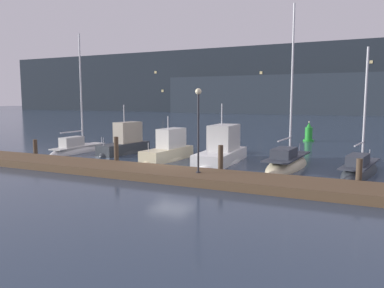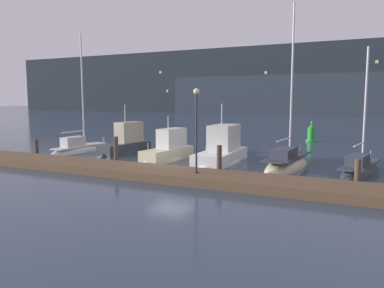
{
  "view_description": "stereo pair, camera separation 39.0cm",
  "coord_description": "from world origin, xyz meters",
  "px_view_note": "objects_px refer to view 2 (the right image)",
  "views": [
    {
      "loc": [
        10.54,
        -19.73,
        4.19
      ],
      "look_at": [
        0.0,
        2.97,
        1.2
      ],
      "focal_mm": 35.0,
      "sensor_mm": 36.0,
      "label": 1
    },
    {
      "loc": [
        10.89,
        -19.56,
        4.19
      ],
      "look_at": [
        0.0,
        2.97,
        1.2
      ],
      "focal_mm": 35.0,
      "sensor_mm": 36.0,
      "label": 2
    }
  ],
  "objects_px": {
    "sailboat_berth_6": "(360,172)",
    "dock_lamppost": "(196,117)",
    "motorboat_berth_2": "(126,148)",
    "motorboat_berth_4": "(221,155)",
    "channel_buoy": "(311,134)",
    "sailboat_berth_1": "(80,150)",
    "motorboat_berth_3": "(168,154)",
    "sailboat_berth_5": "(287,166)"
  },
  "relations": [
    {
      "from": "channel_buoy",
      "to": "sailboat_berth_1",
      "type": "bearing_deg",
      "value": -133.97
    },
    {
      "from": "motorboat_berth_2",
      "to": "motorboat_berth_3",
      "type": "relative_size",
      "value": 0.98
    },
    {
      "from": "dock_lamppost",
      "to": "motorboat_berth_4",
      "type": "bearing_deg",
      "value": 99.35
    },
    {
      "from": "motorboat_berth_4",
      "to": "sailboat_berth_6",
      "type": "height_order",
      "value": "sailboat_berth_6"
    },
    {
      "from": "motorboat_berth_2",
      "to": "sailboat_berth_5",
      "type": "xyz_separation_m",
      "value": [
        12.7,
        -0.91,
        -0.3
      ]
    },
    {
      "from": "motorboat_berth_3",
      "to": "dock_lamppost",
      "type": "height_order",
      "value": "dock_lamppost"
    },
    {
      "from": "sailboat_berth_6",
      "to": "motorboat_berth_3",
      "type": "bearing_deg",
      "value": -178.67
    },
    {
      "from": "motorboat_berth_4",
      "to": "channel_buoy",
      "type": "relative_size",
      "value": 3.12
    },
    {
      "from": "dock_lamppost",
      "to": "sailboat_berth_5",
      "type": "bearing_deg",
      "value": 59.94
    },
    {
      "from": "motorboat_berth_3",
      "to": "channel_buoy",
      "type": "distance_m",
      "value": 17.85
    },
    {
      "from": "sailboat_berth_1",
      "to": "motorboat_berth_3",
      "type": "bearing_deg",
      "value": -1.61
    },
    {
      "from": "sailboat_berth_1",
      "to": "motorboat_berth_3",
      "type": "relative_size",
      "value": 1.91
    },
    {
      "from": "motorboat_berth_2",
      "to": "motorboat_berth_3",
      "type": "distance_m",
      "value": 4.79
    },
    {
      "from": "sailboat_berth_5",
      "to": "motorboat_berth_3",
      "type": "bearing_deg",
      "value": -176.9
    },
    {
      "from": "channel_buoy",
      "to": "dock_lamppost",
      "type": "distance_m",
      "value": 22.04
    },
    {
      "from": "motorboat_berth_2",
      "to": "channel_buoy",
      "type": "height_order",
      "value": "motorboat_berth_2"
    },
    {
      "from": "sailboat_berth_1",
      "to": "motorboat_berth_2",
      "type": "relative_size",
      "value": 1.94
    },
    {
      "from": "motorboat_berth_4",
      "to": "motorboat_berth_3",
      "type": "bearing_deg",
      "value": -169.34
    },
    {
      "from": "motorboat_berth_4",
      "to": "channel_buoy",
      "type": "xyz_separation_m",
      "value": [
        3.54,
        15.62,
        0.28
      ]
    },
    {
      "from": "motorboat_berth_2",
      "to": "sailboat_berth_6",
      "type": "xyz_separation_m",
      "value": [
        16.81,
        -1.07,
        -0.32
      ]
    },
    {
      "from": "sailboat_berth_1",
      "to": "motorboat_berth_4",
      "type": "distance_m",
      "value": 11.98
    },
    {
      "from": "sailboat_berth_6",
      "to": "channel_buoy",
      "type": "xyz_separation_m",
      "value": [
        -4.97,
        16.03,
        0.65
      ]
    },
    {
      "from": "motorboat_berth_3",
      "to": "sailboat_berth_5",
      "type": "xyz_separation_m",
      "value": [
        8.1,
        0.44,
        -0.28
      ]
    },
    {
      "from": "dock_lamppost",
      "to": "sailboat_berth_6",
      "type": "bearing_deg",
      "value": 37.28
    },
    {
      "from": "motorboat_berth_3",
      "to": "motorboat_berth_4",
      "type": "relative_size",
      "value": 0.84
    },
    {
      "from": "sailboat_berth_5",
      "to": "sailboat_berth_6",
      "type": "distance_m",
      "value": 4.11
    },
    {
      "from": "motorboat_berth_3",
      "to": "sailboat_berth_5",
      "type": "height_order",
      "value": "sailboat_berth_5"
    },
    {
      "from": "channel_buoy",
      "to": "dock_lamppost",
      "type": "height_order",
      "value": "dock_lamppost"
    },
    {
      "from": "sailboat_berth_6",
      "to": "dock_lamppost",
      "type": "height_order",
      "value": "sailboat_berth_6"
    },
    {
      "from": "motorboat_berth_2",
      "to": "motorboat_berth_4",
      "type": "bearing_deg",
      "value": -4.5
    },
    {
      "from": "channel_buoy",
      "to": "sailboat_berth_6",
      "type": "bearing_deg",
      "value": -72.77
    },
    {
      "from": "sailboat_berth_1",
      "to": "dock_lamppost",
      "type": "distance_m",
      "value": 14.51
    },
    {
      "from": "sailboat_berth_5",
      "to": "channel_buoy",
      "type": "distance_m",
      "value": 15.91
    },
    {
      "from": "motorboat_berth_4",
      "to": "sailboat_berth_5",
      "type": "height_order",
      "value": "sailboat_berth_5"
    },
    {
      "from": "motorboat_berth_4",
      "to": "sailboat_berth_6",
      "type": "xyz_separation_m",
      "value": [
        8.51,
        -0.41,
        -0.37
      ]
    },
    {
      "from": "sailboat_berth_1",
      "to": "motorboat_berth_2",
      "type": "height_order",
      "value": "sailboat_berth_1"
    },
    {
      "from": "motorboat_berth_3",
      "to": "channel_buoy",
      "type": "relative_size",
      "value": 2.6
    },
    {
      "from": "channel_buoy",
      "to": "sailboat_berth_5",
      "type": "bearing_deg",
      "value": -86.89
    },
    {
      "from": "motorboat_berth_2",
      "to": "dock_lamppost",
      "type": "relative_size",
      "value": 1.2
    },
    {
      "from": "sailboat_berth_6",
      "to": "dock_lamppost",
      "type": "xyz_separation_m",
      "value": [
        -7.51,
        -5.71,
        3.19
      ]
    },
    {
      "from": "motorboat_berth_3",
      "to": "dock_lamppost",
      "type": "xyz_separation_m",
      "value": [
        4.71,
        -5.43,
        2.89
      ]
    },
    {
      "from": "motorboat_berth_4",
      "to": "channel_buoy",
      "type": "bearing_deg",
      "value": 77.22
    }
  ]
}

